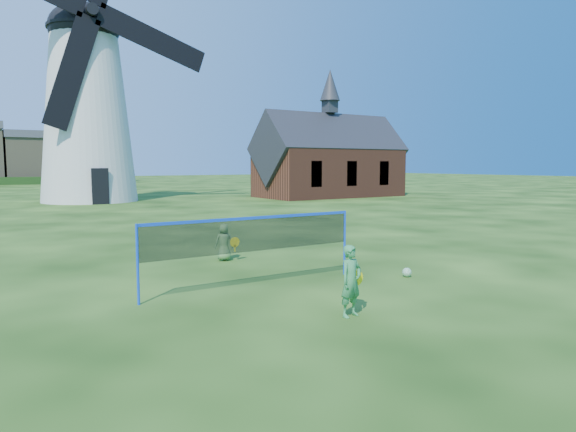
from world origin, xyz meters
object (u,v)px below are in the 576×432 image
(windmill, at_px, (87,104))
(chapel, at_px, (329,161))
(badminton_net, at_px, (254,236))
(play_ball, at_px, (407,272))
(player_girl, at_px, (351,281))
(player_boy, at_px, (224,242))

(windmill, height_order, chapel, windmill)
(badminton_net, bearing_deg, windmill, 84.95)
(windmill, bearing_deg, play_ball, -88.08)
(player_girl, distance_m, player_boy, 5.96)
(chapel, bearing_deg, play_ball, -123.79)
(windmill, relative_size, play_ball, 93.68)
(player_boy, bearing_deg, chapel, -116.42)
(player_boy, bearing_deg, badminton_net, 92.18)
(badminton_net, distance_m, player_girl, 2.83)
(player_boy, bearing_deg, windmill, -77.23)
(windmill, height_order, play_ball, windmill)
(windmill, distance_m, player_boy, 26.61)
(player_boy, xyz_separation_m, play_ball, (2.74, -4.22, -0.40))
(windmill, xyz_separation_m, badminton_net, (-2.56, -28.96, -5.78))
(player_boy, distance_m, play_ball, 5.05)
(windmill, distance_m, play_ball, 30.77)
(chapel, bearing_deg, player_girl, -126.61)
(windmill, bearing_deg, player_boy, -93.85)
(badminton_net, relative_size, player_girl, 3.99)
(chapel, distance_m, player_girl, 33.68)
(chapel, height_order, badminton_net, chapel)
(player_girl, xyz_separation_m, player_boy, (0.40, 5.94, -0.12))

